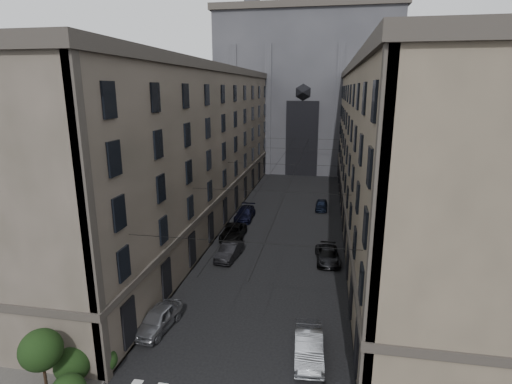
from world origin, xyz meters
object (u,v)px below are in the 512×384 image
Objects in this scene: car_right_far at (321,205)px; car_left_near at (158,319)px; car_left_midfar at (233,232)px; car_right_near at (309,345)px; car_right_midnear at (328,255)px; car_left_midnear at (230,251)px; car_left_far at (245,213)px; car_right_midfar at (327,256)px; gothic_tower at (307,80)px.

car_left_near is at bearing -108.37° from car_right_far.
car_left_midfar is 21.04m from car_right_near.
car_right_near is 1.04× the size of car_right_midnear.
car_left_near is 0.97× the size of car_right_midnear.
car_left_midnear is at bearing -83.22° from car_left_midfar.
car_left_far reaches higher than car_right_far.
car_left_midfar is 1.33× the size of car_right_far.
car_right_midnear is (10.49, -11.27, -0.11)m from car_left_far.
car_left_far is at bearing 88.14° from car_left_midfar.
car_left_near is 12.62m from car_left_midnear.
car_left_midnear is 9.49m from car_right_midfar.
car_right_near is 1.10× the size of car_right_midfar.
car_left_far is at bearing 95.12° from car_left_near.
gothic_tower is 13.01× the size of car_right_midfar.
car_right_near is at bearing -89.55° from car_right_far.
car_right_midnear is 0.08m from car_right_midfar.
car_right_near is at bearing -70.99° from car_left_far.
car_left_midfar is 6.91m from car_left_far.
car_right_far is (0.15, 31.63, -0.13)m from car_right_near.
car_right_near is at bearing -86.28° from gothic_tower.
gothic_tower reaches higher than car_left_midfar.
car_left_midnear is (2.00, 12.46, -0.02)m from car_left_near.
car_left_near is at bearing -95.58° from gothic_tower.
car_left_midnear is at bearing -94.71° from gothic_tower.
car_right_near reaches higher than car_left_near.
car_left_far is at bearing -147.77° from car_right_far.
car_right_midnear is at bearing -83.94° from gothic_tower.
car_left_midnear is at bearing 117.26° from car_right_near.
car_left_far is (1.02, 24.63, -0.02)m from car_left_near.
car_left_near reaches higher than car_left_far.
car_left_near reaches higher than car_left_midfar.
car_left_near is 24.65m from car_left_far.
car_right_midfar is (5.25, -50.12, -17.15)m from gothic_tower.
car_left_far reaches higher than car_right_midfar.
car_right_far reaches higher than car_right_midfar.
car_right_near is at bearing -100.48° from car_right_midnear.
car_left_midfar reaches higher than car_right_midnear.
car_left_midnear reaches higher than car_left_midfar.
car_left_midfar is at bearing 111.77° from car_right_near.
car_right_midnear is (11.51, 13.35, -0.13)m from car_left_near.
car_left_midfar is at bearing -90.15° from car_left_far.
car_right_far is at bearing -82.47° from gothic_tower.
gothic_tower is 53.89m from car_left_midnear.
car_left_midfar is (-0.88, 5.26, -0.02)m from car_left_midnear.
car_left_far is at bearing 126.84° from car_right_midnear.
car_left_midnear is (-4.20, -50.96, -17.04)m from gothic_tower.
car_right_midfar is 17.19m from car_right_far.
car_left_near is 10.47m from car_right_near.
car_right_far is (10.55, 30.46, -0.10)m from car_left_near.
gothic_tower is 12.57× the size of car_left_midnear.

